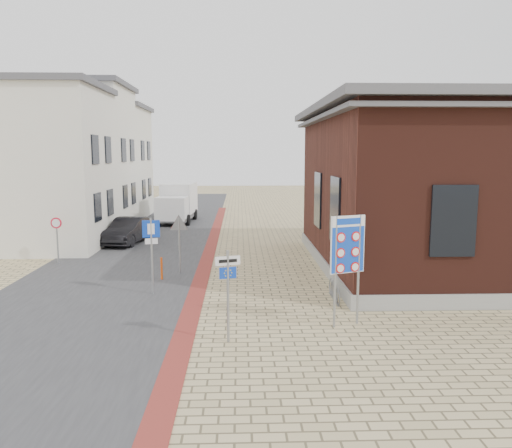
{
  "coord_description": "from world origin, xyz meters",
  "views": [
    {
      "loc": [
        -0.49,
        -13.81,
        4.86
      ],
      "look_at": [
        0.12,
        4.69,
        2.2
      ],
      "focal_mm": 35.0,
      "sensor_mm": 36.0,
      "label": 1
    }
  ],
  "objects_px": {
    "border_sign": "(348,247)",
    "parking_sign": "(151,242)",
    "box_truck": "(177,202)",
    "bollard": "(162,269)",
    "essen_sign": "(228,282)",
    "sedan": "(128,231)"
  },
  "relations": [
    {
      "from": "box_truck",
      "to": "parking_sign",
      "type": "height_order",
      "value": "box_truck"
    },
    {
      "from": "box_truck",
      "to": "essen_sign",
      "type": "relative_size",
      "value": 2.2
    },
    {
      "from": "parking_sign",
      "to": "bollard",
      "type": "relative_size",
      "value": 3.03
    },
    {
      "from": "border_sign",
      "to": "sedan",
      "type": "bearing_deg",
      "value": 104.05
    },
    {
      "from": "border_sign",
      "to": "essen_sign",
      "type": "height_order",
      "value": "border_sign"
    },
    {
      "from": "border_sign",
      "to": "box_truck",
      "type": "bearing_deg",
      "value": 88.8
    },
    {
      "from": "box_truck",
      "to": "border_sign",
      "type": "height_order",
      "value": "border_sign"
    },
    {
      "from": "box_truck",
      "to": "border_sign",
      "type": "distance_m",
      "value": 22.6
    },
    {
      "from": "parking_sign",
      "to": "bollard",
      "type": "height_order",
      "value": "parking_sign"
    },
    {
      "from": "border_sign",
      "to": "parking_sign",
      "type": "relative_size",
      "value": 1.18
    },
    {
      "from": "essen_sign",
      "to": "parking_sign",
      "type": "bearing_deg",
      "value": 105.07
    },
    {
      "from": "border_sign",
      "to": "bollard",
      "type": "xyz_separation_m",
      "value": [
        -6.0,
        5.3,
        -1.83
      ]
    },
    {
      "from": "box_truck",
      "to": "parking_sign",
      "type": "xyz_separation_m",
      "value": [
        1.34,
        -18.06,
        0.44
      ]
    },
    {
      "from": "box_truck",
      "to": "bollard",
      "type": "distance_m",
      "value": 16.15
    },
    {
      "from": "sedan",
      "to": "parking_sign",
      "type": "distance_m",
      "value": 10.44
    },
    {
      "from": "border_sign",
      "to": "parking_sign",
      "type": "xyz_separation_m",
      "value": [
        -6.0,
        3.3,
        -0.44
      ]
    },
    {
      "from": "sedan",
      "to": "essen_sign",
      "type": "bearing_deg",
      "value": -58.99
    },
    {
      "from": "box_truck",
      "to": "essen_sign",
      "type": "distance_m",
      "value": 22.86
    },
    {
      "from": "sedan",
      "to": "essen_sign",
      "type": "height_order",
      "value": "essen_sign"
    },
    {
      "from": "sedan",
      "to": "parking_sign",
      "type": "xyz_separation_m",
      "value": [
        3.0,
        -9.93,
        1.14
      ]
    },
    {
      "from": "essen_sign",
      "to": "parking_sign",
      "type": "xyz_separation_m",
      "value": [
        -2.7,
        4.44,
        0.24
      ]
    },
    {
      "from": "border_sign",
      "to": "essen_sign",
      "type": "relative_size",
      "value": 1.31
    }
  ]
}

